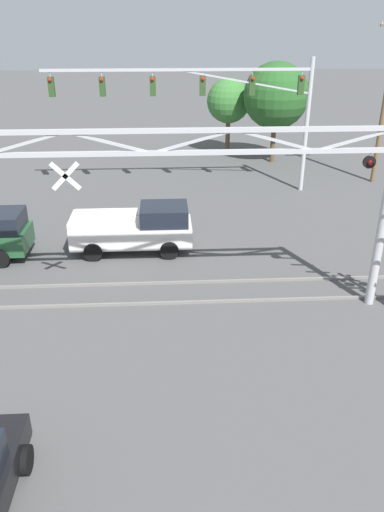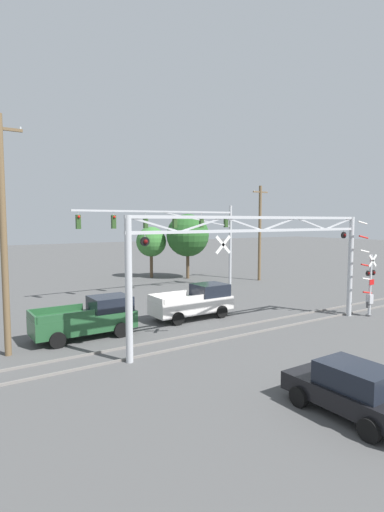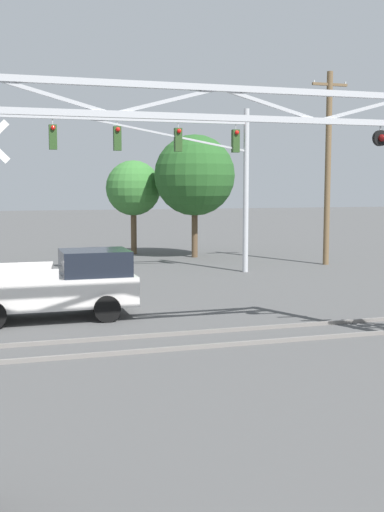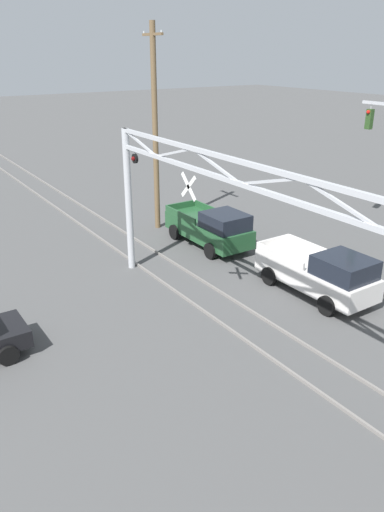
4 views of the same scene
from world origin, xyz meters
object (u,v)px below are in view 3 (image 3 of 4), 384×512
Objects in this scene: background_tree_beyond_span at (133,188)px; background_tree_far_left_verge at (195,175)px; utility_pole_right at (328,166)px; pickup_truck_lead at (57,285)px; crossing_gantry at (112,173)px; traffic_signal_span at (145,152)px.

background_tree_beyond_span is 3.82m from background_tree_far_left_verge.
utility_pole_right is 1.76× the size of background_tree_beyond_span.
pickup_truck_lead is 0.77× the size of background_tree_far_left_verge.
traffic_signal_span is (3.60, 12.45, 1.10)m from crossing_gantry.
pickup_truck_lead is at bearing -121.33° from background_tree_far_left_verge.
background_tree_far_left_verge is (2.73, -2.58, 0.68)m from background_tree_beyond_span.
traffic_signal_span is at bearing 60.26° from pickup_truck_lead.
pickup_truck_lead is at bearing 99.17° from crossing_gantry.
pickup_truck_lead is (-4.37, -7.65, -4.20)m from traffic_signal_span.
traffic_signal_span is 9.02m from background_tree_beyond_span.
pickup_truck_lead is 0.95× the size of background_tree_beyond_span.
utility_pole_right is 10.87m from background_tree_beyond_span.
background_tree_beyond_span is at bearing 81.39° from traffic_signal_span.
crossing_gantry is at bearing -112.32° from background_tree_far_left_verge.
utility_pole_right is (12.76, 13.78, 0.63)m from crossing_gantry.
crossing_gantry is at bearing -132.80° from utility_pole_right.
background_tree_beyond_span is (1.33, 8.79, -1.52)m from traffic_signal_span.
traffic_signal_span reaches higher than background_tree_far_left_verge.
traffic_signal_span is at bearing -123.21° from background_tree_far_left_verge.
crossing_gantry is 2.30× the size of background_tree_far_left_verge.
background_tree_beyond_span is at bearing 76.94° from crossing_gantry.
background_tree_far_left_verge is at bearing 136.25° from utility_pole_right.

